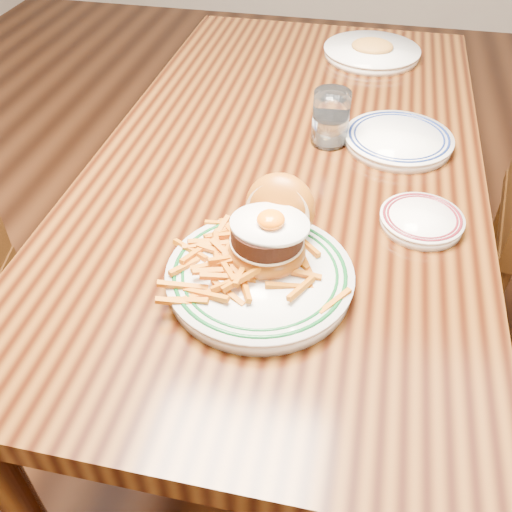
# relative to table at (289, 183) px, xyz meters

# --- Properties ---
(floor) EXTENTS (6.00, 6.00, 0.00)m
(floor) POSITION_rel_table_xyz_m (0.00, 0.00, -0.66)
(floor) COLOR black
(floor) RESTS_ON ground
(table) EXTENTS (0.85, 1.60, 0.75)m
(table) POSITION_rel_table_xyz_m (0.00, 0.00, 0.00)
(table) COLOR black
(table) RESTS_ON floor
(main_plate) EXTENTS (0.32, 0.33, 0.15)m
(main_plate) POSITION_rel_table_xyz_m (0.02, -0.42, 0.13)
(main_plate) COLOR white
(main_plate) RESTS_ON table
(side_plate) EXTENTS (0.16, 0.16, 0.02)m
(side_plate) POSITION_rel_table_xyz_m (0.29, -0.21, 0.10)
(side_plate) COLOR white
(side_plate) RESTS_ON table
(rear_plate) EXTENTS (0.25, 0.25, 0.03)m
(rear_plate) POSITION_rel_table_xyz_m (0.24, 0.08, 0.10)
(rear_plate) COLOR white
(rear_plate) RESTS_ON table
(water_glass) EXTENTS (0.08, 0.08, 0.12)m
(water_glass) POSITION_rel_table_xyz_m (0.08, 0.05, 0.14)
(water_glass) COLOR white
(water_glass) RESTS_ON table
(far_plate) EXTENTS (0.28, 0.28, 0.05)m
(far_plate) POSITION_rel_table_xyz_m (0.15, 0.57, 0.10)
(far_plate) COLOR white
(far_plate) RESTS_ON table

